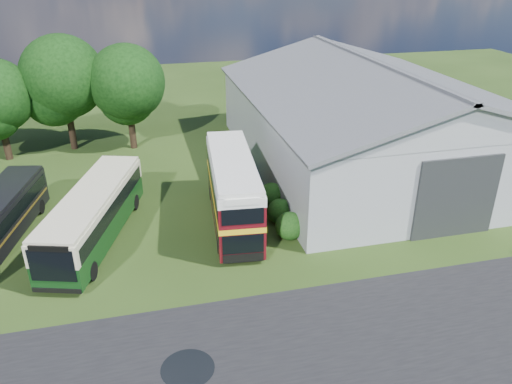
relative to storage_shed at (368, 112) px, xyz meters
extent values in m
plane|color=#203511|center=(-15.00, -15.98, -4.17)|extent=(120.00, 120.00, 0.00)
cube|color=black|center=(-12.00, -18.98, -4.17)|extent=(60.00, 8.00, 0.02)
cylinder|color=black|center=(-16.50, -18.98, -4.17)|extent=(2.20, 2.20, 0.01)
cube|color=gray|center=(0.00, 0.02, -1.42)|extent=(18.00, 24.00, 5.50)
cube|color=#2D3033|center=(0.00, -12.06, -1.67)|extent=(5.20, 0.18, 5.00)
cylinder|color=black|center=(-28.00, 7.52, -2.64)|extent=(0.56, 0.56, 3.06)
cylinder|color=black|center=(-23.00, 8.82, -2.37)|extent=(0.56, 0.56, 3.60)
sphere|color=black|center=(-23.00, 8.82, 2.03)|extent=(6.80, 6.80, 6.80)
cylinder|color=black|center=(-18.00, 7.82, -2.51)|extent=(0.56, 0.56, 3.31)
sphere|color=black|center=(-18.00, 7.82, 1.54)|extent=(6.26, 6.26, 6.26)
sphere|color=#194714|center=(-9.40, -9.98, -4.17)|extent=(1.70, 1.70, 1.70)
sphere|color=#194714|center=(-9.40, -7.98, -4.17)|extent=(1.60, 1.60, 1.60)
sphere|color=#194714|center=(-9.40, -5.98, -4.17)|extent=(1.80, 1.80, 1.80)
cube|color=black|center=(-20.45, -7.52, -2.47)|extent=(5.80, 11.50, 2.79)
cube|color=#4E0B11|center=(-12.25, -7.36, -1.85)|extent=(3.50, 10.27, 4.03)
camera|label=1|loc=(-17.42, -34.36, 11.04)|focal=35.00mm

